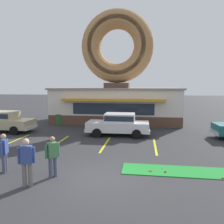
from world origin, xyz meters
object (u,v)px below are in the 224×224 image
(car_white, at_px, (119,123))
(trash_bin, at_px, (59,119))
(golf_ball, at_px, (162,168))
(pedestrian_hooded_kid, at_px, (27,160))
(pedestrian_leather_jacket_man, at_px, (53,155))
(car_champagne, at_px, (4,121))
(pedestrian_blue_sweater_man, at_px, (4,151))

(car_white, relative_size, trash_bin, 4.69)
(golf_ball, distance_m, car_white, 6.76)
(car_white, height_order, trash_bin, car_white)
(pedestrian_hooded_kid, bearing_deg, trash_bin, 106.80)
(golf_ball, xyz_separation_m, pedestrian_leather_jacket_man, (-4.30, -1.42, 0.84))
(car_champagne, distance_m, pedestrian_leather_jacket_man, 10.48)
(pedestrian_blue_sweater_man, height_order, pedestrian_leather_jacket_man, pedestrian_leather_jacket_man)
(golf_ball, height_order, car_champagne, car_champagne)
(pedestrian_leather_jacket_man, bearing_deg, golf_ball, 18.25)
(pedestrian_leather_jacket_man, bearing_deg, car_champagne, 133.74)
(car_white, relative_size, pedestrian_hooded_kid, 2.64)
(golf_ball, bearing_deg, pedestrian_leather_jacket_man, -161.75)
(car_champagne, height_order, pedestrian_hooded_kid, pedestrian_hooded_kid)
(trash_bin, bearing_deg, car_white, -31.48)
(golf_ball, bearing_deg, car_champagne, 151.94)
(car_champagne, distance_m, pedestrian_blue_sweater_man, 8.99)
(pedestrian_blue_sweater_man, relative_size, pedestrian_leather_jacket_man, 1.00)
(pedestrian_hooded_kid, bearing_deg, car_white, 75.05)
(pedestrian_blue_sweater_man, relative_size, pedestrian_hooded_kid, 0.93)
(golf_ball, xyz_separation_m, pedestrian_hooded_kid, (-4.87, -2.31, 0.91))
(pedestrian_leather_jacket_man, xyz_separation_m, trash_bin, (-4.23, 11.23, -0.40))
(golf_ball, relative_size, pedestrian_hooded_kid, 0.02)
(golf_ball, relative_size, pedestrian_leather_jacket_man, 0.03)
(car_white, xyz_separation_m, pedestrian_hooded_kid, (-2.27, -8.50, 0.09))
(golf_ball, relative_size, car_champagne, 0.01)
(car_champagne, distance_m, pedestrian_hooded_kid, 10.78)
(trash_bin, bearing_deg, pedestrian_blue_sweater_man, -79.41)
(car_champagne, distance_m, trash_bin, 4.76)
(car_champagne, relative_size, pedestrian_hooded_kid, 2.66)
(car_champagne, xyz_separation_m, pedestrian_hooded_kid, (6.68, -8.47, 0.09))
(golf_ball, height_order, car_white, car_white)
(golf_ball, bearing_deg, pedestrian_hooded_kid, -154.61)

